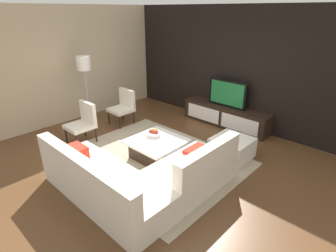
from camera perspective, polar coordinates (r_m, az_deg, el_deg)
The scene contains 13 objects.
ground_plane at distance 5.22m, azimuth -2.40°, elevation -7.44°, with size 14.00×14.00×0.00m, color brown.
feature_wall_back at distance 6.76m, azimuth 14.29°, elevation 11.89°, with size 6.40×0.12×2.80m, color black.
side_wall_left at distance 7.33m, azimuth -19.65°, elevation 12.14°, with size 0.12×5.20×2.80m, color #C6B28E.
area_rug at distance 5.28m, azimuth -3.17°, elevation -7.01°, with size 3.27×2.61×0.01m, color tan.
media_console at distance 6.82m, azimuth 12.06°, elevation 2.11°, with size 2.23×0.48×0.50m.
television at distance 6.64m, azimuth 12.48°, elevation 6.76°, with size 0.99×0.06×0.66m.
sectional_couch at distance 4.25m, azimuth -6.42°, elevation -10.98°, with size 2.35×2.28×0.84m.
coffee_table at distance 5.24m, azimuth -2.43°, elevation -4.76°, with size 0.98×0.97×0.38m.
accent_chair_near at distance 6.06m, azimuth -17.51°, elevation 1.13°, with size 0.53×0.54×0.87m.
floor_lamp at distance 6.70m, azimuth -17.39°, elevation 11.81°, with size 0.33×0.33×1.70m.
ottoman at distance 5.41m, azimuth 13.39°, elevation -4.52°, with size 0.70×0.70×0.40m, color silver.
fruit_bowl at distance 5.32m, azimuth -3.02°, elevation -1.51°, with size 0.28×0.28×0.14m.
accent_chair_far at distance 6.82m, azimuth -9.41°, elevation 4.46°, with size 0.54×0.52×0.87m.
Camera 1 is at (3.22, -3.11, 2.69)m, focal length 28.71 mm.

